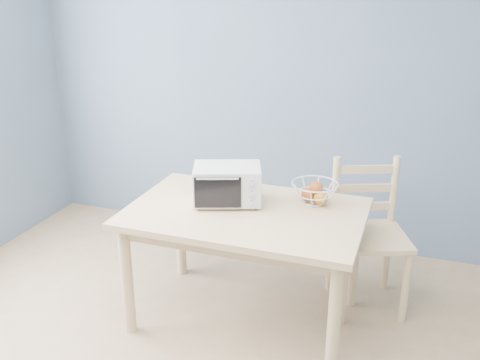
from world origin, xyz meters
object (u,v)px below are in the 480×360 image
(dining_table, at_px, (245,226))
(dining_chair, at_px, (367,236))
(fruit_basket, at_px, (315,192))
(toaster_oven, at_px, (225,184))

(dining_table, bearing_deg, dining_chair, 32.45)
(fruit_basket, bearing_deg, dining_table, -146.56)
(fruit_basket, distance_m, dining_chair, 0.51)
(dining_table, height_order, toaster_oven, toaster_oven)
(dining_table, relative_size, dining_chair, 1.43)
(toaster_oven, xyz_separation_m, fruit_basket, (0.52, 0.18, -0.05))
(toaster_oven, bearing_deg, dining_chair, 3.89)
(dining_table, xyz_separation_m, toaster_oven, (-0.16, 0.06, 0.23))
(dining_table, distance_m, fruit_basket, 0.47)
(dining_table, distance_m, toaster_oven, 0.28)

